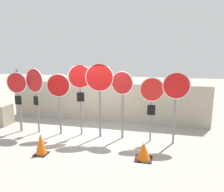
{
  "coord_description": "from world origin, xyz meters",
  "views": [
    {
      "loc": [
        2.4,
        -7.25,
        2.92
      ],
      "look_at": [
        0.72,
        0.0,
        1.46
      ],
      "focal_mm": 35.0,
      "sensor_mm": 36.0,
      "label": 1
    }
  ],
  "objects_px": {
    "stop_sign_2": "(59,91)",
    "stop_sign_5": "(122,91)",
    "stop_sign_3": "(80,84)",
    "stop_sign_6": "(152,94)",
    "traffic_cone_0": "(144,151)",
    "stop_sign_7": "(176,92)",
    "traffic_cone_1": "(41,144)",
    "stop_sign_0": "(18,90)",
    "stop_sign_1": "(35,86)",
    "stop_sign_4": "(100,84)"
  },
  "relations": [
    {
      "from": "stop_sign_1",
      "to": "stop_sign_3",
      "type": "relative_size",
      "value": 0.94
    },
    {
      "from": "stop_sign_1",
      "to": "stop_sign_7",
      "type": "height_order",
      "value": "stop_sign_1"
    },
    {
      "from": "stop_sign_3",
      "to": "traffic_cone_0",
      "type": "height_order",
      "value": "stop_sign_3"
    },
    {
      "from": "stop_sign_3",
      "to": "traffic_cone_1",
      "type": "distance_m",
      "value": 2.41
    },
    {
      "from": "stop_sign_0",
      "to": "stop_sign_1",
      "type": "bearing_deg",
      "value": -1.96
    },
    {
      "from": "stop_sign_5",
      "to": "traffic_cone_0",
      "type": "relative_size",
      "value": 4.74
    },
    {
      "from": "stop_sign_4",
      "to": "stop_sign_7",
      "type": "xyz_separation_m",
      "value": [
        2.5,
        -0.04,
        -0.14
      ]
    },
    {
      "from": "stop_sign_1",
      "to": "stop_sign_4",
      "type": "height_order",
      "value": "stop_sign_4"
    },
    {
      "from": "stop_sign_6",
      "to": "traffic_cone_0",
      "type": "distance_m",
      "value": 1.9
    },
    {
      "from": "stop_sign_2",
      "to": "stop_sign_6",
      "type": "distance_m",
      "value": 3.25
    },
    {
      "from": "stop_sign_4",
      "to": "stop_sign_2",
      "type": "bearing_deg",
      "value": 173.46
    },
    {
      "from": "stop_sign_1",
      "to": "stop_sign_6",
      "type": "relative_size",
      "value": 1.1
    },
    {
      "from": "stop_sign_0",
      "to": "stop_sign_3",
      "type": "bearing_deg",
      "value": -1.5
    },
    {
      "from": "stop_sign_0",
      "to": "stop_sign_4",
      "type": "relative_size",
      "value": 0.91
    },
    {
      "from": "traffic_cone_1",
      "to": "traffic_cone_0",
      "type": "bearing_deg",
      "value": 6.98
    },
    {
      "from": "stop_sign_0",
      "to": "stop_sign_2",
      "type": "height_order",
      "value": "stop_sign_0"
    },
    {
      "from": "stop_sign_2",
      "to": "stop_sign_3",
      "type": "relative_size",
      "value": 0.87
    },
    {
      "from": "stop_sign_1",
      "to": "traffic_cone_0",
      "type": "height_order",
      "value": "stop_sign_1"
    },
    {
      "from": "stop_sign_3",
      "to": "stop_sign_1",
      "type": "bearing_deg",
      "value": 163.31
    },
    {
      "from": "stop_sign_2",
      "to": "stop_sign_5",
      "type": "height_order",
      "value": "stop_sign_5"
    },
    {
      "from": "stop_sign_4",
      "to": "stop_sign_7",
      "type": "bearing_deg",
      "value": -9.92
    },
    {
      "from": "stop_sign_7",
      "to": "traffic_cone_1",
      "type": "relative_size",
      "value": 3.64
    },
    {
      "from": "stop_sign_6",
      "to": "stop_sign_7",
      "type": "distance_m",
      "value": 0.75
    },
    {
      "from": "traffic_cone_0",
      "to": "traffic_cone_1",
      "type": "xyz_separation_m",
      "value": [
        -2.95,
        -0.36,
        0.08
      ]
    },
    {
      "from": "stop_sign_7",
      "to": "stop_sign_5",
      "type": "bearing_deg",
      "value": 175.29
    },
    {
      "from": "stop_sign_0",
      "to": "traffic_cone_1",
      "type": "distance_m",
      "value": 2.67
    },
    {
      "from": "stop_sign_1",
      "to": "stop_sign_5",
      "type": "relative_size",
      "value": 1.02
    },
    {
      "from": "stop_sign_0",
      "to": "stop_sign_6",
      "type": "bearing_deg",
      "value": -4.58
    },
    {
      "from": "traffic_cone_0",
      "to": "traffic_cone_1",
      "type": "distance_m",
      "value": 2.98
    },
    {
      "from": "traffic_cone_0",
      "to": "stop_sign_3",
      "type": "bearing_deg",
      "value": 149.87
    },
    {
      "from": "stop_sign_6",
      "to": "stop_sign_2",
      "type": "bearing_deg",
      "value": 173.72
    },
    {
      "from": "stop_sign_5",
      "to": "stop_sign_7",
      "type": "height_order",
      "value": "stop_sign_7"
    },
    {
      "from": "traffic_cone_0",
      "to": "traffic_cone_1",
      "type": "relative_size",
      "value": 0.76
    },
    {
      "from": "stop_sign_3",
      "to": "stop_sign_7",
      "type": "distance_m",
      "value": 3.22
    },
    {
      "from": "stop_sign_7",
      "to": "traffic_cone_1",
      "type": "distance_m",
      "value": 4.39
    },
    {
      "from": "stop_sign_1",
      "to": "stop_sign_2",
      "type": "xyz_separation_m",
      "value": [
        0.9,
        0.04,
        -0.16
      ]
    },
    {
      "from": "traffic_cone_1",
      "to": "stop_sign_5",
      "type": "bearing_deg",
      "value": 39.89
    },
    {
      "from": "stop_sign_3",
      "to": "traffic_cone_1",
      "type": "relative_size",
      "value": 3.93
    },
    {
      "from": "stop_sign_1",
      "to": "traffic_cone_0",
      "type": "distance_m",
      "value": 4.48
    },
    {
      "from": "stop_sign_3",
      "to": "stop_sign_6",
      "type": "distance_m",
      "value": 2.48
    },
    {
      "from": "stop_sign_2",
      "to": "stop_sign_5",
      "type": "distance_m",
      "value": 2.27
    },
    {
      "from": "stop_sign_1",
      "to": "stop_sign_7",
      "type": "distance_m",
      "value": 4.89
    },
    {
      "from": "stop_sign_6",
      "to": "traffic_cone_1",
      "type": "xyz_separation_m",
      "value": [
        -3.06,
        -1.66,
        -1.3
      ]
    },
    {
      "from": "stop_sign_4",
      "to": "stop_sign_6",
      "type": "distance_m",
      "value": 1.78
    },
    {
      "from": "traffic_cone_0",
      "to": "stop_sign_0",
      "type": "bearing_deg",
      "value": 165.95
    },
    {
      "from": "stop_sign_0",
      "to": "stop_sign_5",
      "type": "height_order",
      "value": "stop_sign_0"
    },
    {
      "from": "stop_sign_7",
      "to": "stop_sign_4",
      "type": "bearing_deg",
      "value": 177.16
    },
    {
      "from": "traffic_cone_1",
      "to": "stop_sign_1",
      "type": "bearing_deg",
      "value": 124.21
    },
    {
      "from": "stop_sign_0",
      "to": "stop_sign_7",
      "type": "relative_size",
      "value": 1.0
    },
    {
      "from": "stop_sign_3",
      "to": "stop_sign_5",
      "type": "relative_size",
      "value": 1.09
    }
  ]
}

